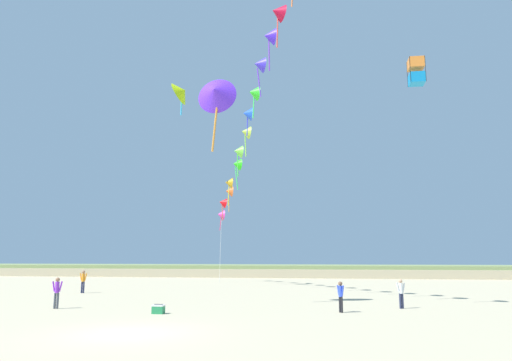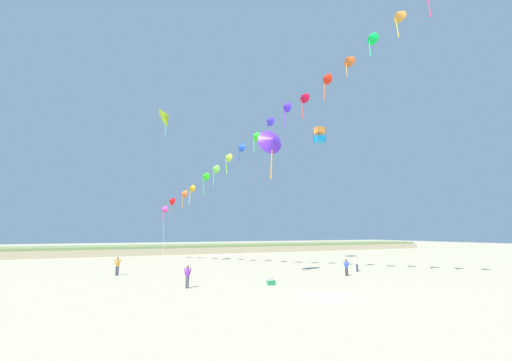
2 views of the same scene
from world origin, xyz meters
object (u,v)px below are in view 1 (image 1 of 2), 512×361
Objects in this scene: person_near_right at (57,291)px; beach_cooler at (158,309)px; large_kite_mid_trail at (416,72)px; person_mid_center at (83,280)px; person_far_left at (341,295)px; large_kite_high_solo at (182,92)px; person_near_left at (401,291)px; large_kite_low_lead at (216,93)px.

person_near_right is 2.86× the size of beach_cooler.
person_mid_center is at bearing -171.76° from large_kite_mid_trail.
large_kite_mid_trail reaches higher than person_far_left.
person_far_left reaches higher than beach_cooler.
large_kite_mid_trail is 21.41m from large_kite_high_solo.
large_kite_mid_trail is 28.12m from beach_cooler.
person_near_left is 23.67m from person_mid_center.
person_far_left is at bearing -26.05° from person_mid_center.
large_kite_high_solo reaches higher than person_far_left.
large_kite_high_solo is at bearing 171.39° from large_kite_mid_trail.
person_near_right is 6.39m from beach_cooler.
large_kite_low_lead reaches higher than person_near_left.
person_far_left is at bearing -49.26° from large_kite_high_solo.
beach_cooler is (6.24, -1.20, -0.74)m from person_near_right.
beach_cooler is at bearing -119.46° from large_kite_low_lead.
person_near_right is at bearing -165.30° from large_kite_low_lead.
large_kite_high_solo is at bearing 140.96° from person_near_left.
person_near_right is 14.27m from large_kite_low_lead.
large_kite_high_solo is at bearing 130.74° from person_far_left.
person_near_left is at bearing 18.75° from beach_cooler.
person_near_right is 0.46× the size of large_kite_high_solo.
person_near_right is 1.08× the size of person_far_left.
person_mid_center reaches higher than person_near_right.
large_kite_low_lead is 2.24× the size of large_kite_mid_trail.
person_near_right is at bearing -170.95° from person_near_left.
person_near_right is at bearing -147.93° from large_kite_mid_trail.
person_near_left is at bearing 9.05° from person_near_right.
large_kite_low_lead is at bearing 167.99° from person_far_left.
large_kite_low_lead is (-7.02, 1.49, 11.61)m from person_far_left.
person_far_left is 13.65m from large_kite_low_lead.
large_kite_low_lead is (-10.30, -0.80, 11.58)m from person_near_left.
large_kite_mid_trail reaches higher than person_near_left.
large_kite_mid_trail is at bearing 71.21° from person_near_left.
large_kite_high_solo is (5.13, 7.01, 17.46)m from person_mid_center.
person_near_right is 24.46m from large_kite_high_solo.
beach_cooler is (10.39, -11.27, -0.78)m from person_mid_center.
person_far_left is at bearing -117.90° from large_kite_mid_trail.
large_kite_mid_trail is (22.14, 13.87, 16.88)m from person_near_right.
person_far_left is (19.28, -9.43, -0.11)m from person_mid_center.
person_mid_center is 15.34m from beach_cooler.
person_near_right reaches higher than person_near_left.
person_mid_center is at bearing 132.67° from beach_cooler.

